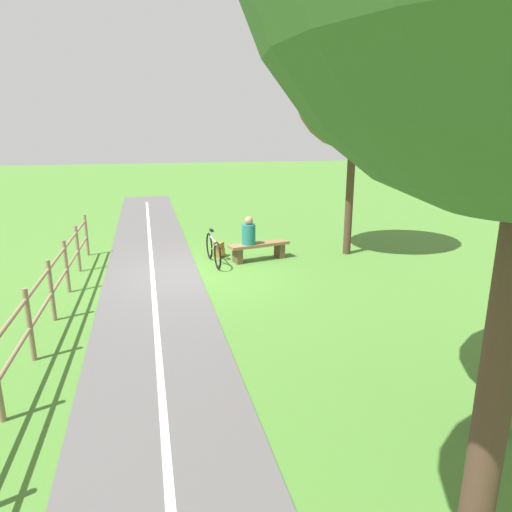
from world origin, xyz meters
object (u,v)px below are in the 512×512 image
backpack (219,250)px  tree_by_path (355,88)px  bench (259,248)px  person_seated (249,232)px  bicycle (213,250)px

backpack → tree_by_path: bearing=172.7°
bench → person_seated: size_ratio=2.31×
bench → bicycle: 1.25m
bicycle → bench: bearing=88.6°
bicycle → tree_by_path: 5.61m
bench → tree_by_path: bearing=168.7°
backpack → tree_by_path: tree_by_path is taller
bench → person_seated: bearing=0.0°
person_seated → tree_by_path: tree_by_path is taller
backpack → bench: bearing=151.2°
bench → person_seated: person_seated is taller
bicycle → tree_by_path: bearing=88.2°
bench → backpack: size_ratio=4.23×
person_seated → tree_by_path: 4.67m
bench → person_seated: (0.30, 0.07, 0.47)m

